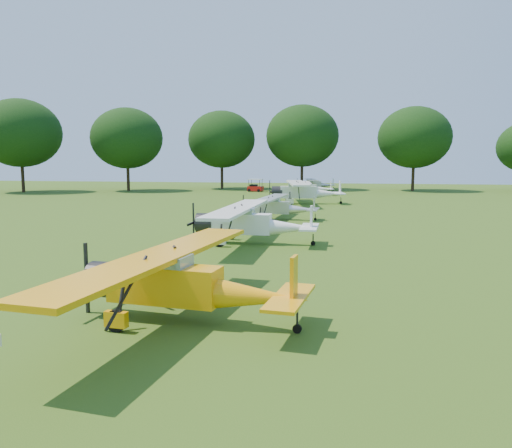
# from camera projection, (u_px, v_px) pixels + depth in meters

# --- Properties ---
(ground) EXTENTS (160.00, 160.00, 0.00)m
(ground) POSITION_uv_depth(u_px,v_px,m) (227.00, 263.00, 21.25)
(ground) COLOR #2C5415
(ground) RESTS_ON ground
(tree_belt) EXTENTS (137.36, 130.27, 14.52)m
(tree_belt) POSITION_uv_depth(u_px,v_px,m) (314.00, 67.00, 19.76)
(tree_belt) COLOR black
(tree_belt) RESTS_ON ground
(aircraft_2) EXTENTS (6.45, 10.26, 2.02)m
(aircraft_2) POSITION_uv_depth(u_px,v_px,m) (181.00, 279.00, 13.28)
(aircraft_2) COLOR #FFA60A
(aircraft_2) RESTS_ON ground
(aircraft_3) EXTENTS (6.70, 10.64, 2.10)m
(aircraft_3) POSITION_uv_depth(u_px,v_px,m) (250.00, 220.00, 26.02)
(aircraft_3) COLOR white
(aircraft_3) RESTS_ON ground
(aircraft_4) EXTENTS (5.73, 9.12, 1.80)m
(aircraft_4) POSITION_uv_depth(u_px,v_px,m) (277.00, 205.00, 36.96)
(aircraft_4) COLOR silver
(aircraft_4) RESTS_ON ground
(aircraft_5) EXTENTS (7.73, 12.23, 2.40)m
(aircraft_5) POSITION_uv_depth(u_px,v_px,m) (304.00, 190.00, 50.68)
(aircraft_5) COLOR white
(aircraft_5) RESTS_ON ground
(aircraft_6) EXTENTS (5.77, 9.17, 1.80)m
(aircraft_6) POSITION_uv_depth(u_px,v_px,m) (309.00, 187.00, 63.85)
(aircraft_6) COLOR white
(aircraft_6) RESTS_ON ground
(aircraft_7) EXTENTS (5.80, 9.18, 1.80)m
(aircraft_7) POSITION_uv_depth(u_px,v_px,m) (315.00, 183.00, 74.44)
(aircraft_7) COLOR silver
(aircraft_7) RESTS_ON ground
(golf_cart) EXTENTS (2.31, 1.67, 1.80)m
(golf_cart) POSITION_uv_depth(u_px,v_px,m) (255.00, 187.00, 71.27)
(golf_cart) COLOR red
(golf_cart) RESTS_ON ground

